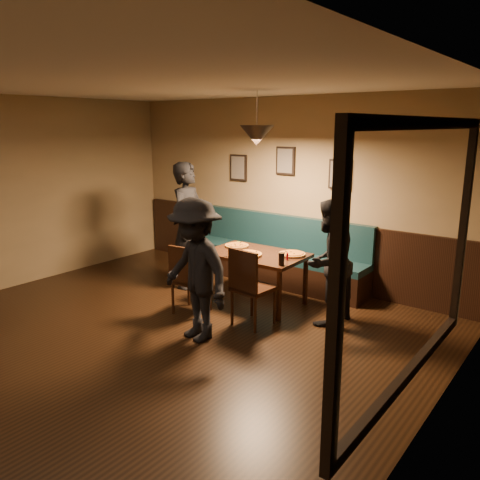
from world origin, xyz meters
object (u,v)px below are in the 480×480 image
Objects in this scene: diner_front at (195,270)px; tabasco_bottle at (287,256)px; diner_left at (189,225)px; soda_glass at (281,259)px; booth_bench at (274,251)px; chair_near_left at (191,278)px; dining_table at (256,278)px; chair_near_right at (253,286)px; diner_right at (328,262)px.

tabasco_bottle is at bearing 85.41° from diner_front.
soda_glass is (1.79, -0.25, -0.15)m from diner_left.
booth_bench is 19.61× the size of soda_glass.
booth_bench is at bearing -55.89° from diner_left.
booth_bench is 1.85× the size of diner_front.
chair_near_left is at bearing -95.35° from booth_bench.
dining_table is 8.60× the size of soda_glass.
soda_glass is at bearing -53.08° from booth_bench.
soda_glass reaches higher than dining_table.
booth_bench is 1.37m from diner_left.
diner_left reaches higher than chair_near_left.
chair_near_right is 0.52× the size of diner_left.
dining_table is (0.30, -0.90, -0.15)m from booth_bench.
diner_front reaches higher than diner_right.
chair_near_right is at bearing 81.06° from diner_front.
diner_left is at bearing 148.29° from diner_front.
diner_right is (2.29, 0.02, -0.16)m from diner_left.
chair_near_right is 0.63× the size of diner_right.
diner_front is 1.34m from tabasco_bottle.
booth_bench reaches higher than chair_near_right.
diner_left is (-0.75, 0.76, 0.48)m from chair_near_left.
chair_near_right is (0.41, -0.61, 0.13)m from dining_table.
diner_front reaches higher than tabasco_bottle.
dining_table is at bearing -85.58° from diner_right.
booth_bench is 26.64× the size of tabasco_bottle.
chair_near_left is at bearing 149.73° from diner_front.
booth_bench is at bearing -118.40° from diner_right.
dining_table is at bearing -71.56° from booth_bench.
diner_left is 16.56× the size of tabasco_bottle.
diner_right is at bearing 46.25° from chair_near_right.
dining_table is at bearing 51.90° from chair_near_left.
chair_near_right reaches higher than dining_table.
dining_table is 1.34m from diner_left.
diner_right reaches higher than chair_near_left.
diner_front is at bearing -50.64° from chair_near_left.
diner_left is 12.19× the size of soda_glass.
booth_bench is 1.95× the size of diner_right.
chair_near_right is at bearing -58.26° from dining_table.
diner_right is (0.67, 0.60, 0.28)m from chair_near_right.
chair_near_left is (-0.16, -1.68, -0.04)m from booth_bench.
soda_glass is (0.45, 1.05, -0.03)m from diner_front.
diner_front is (0.13, -1.33, 0.46)m from dining_table.
dining_table is 0.86× the size of diner_right.
dining_table is 1.44× the size of chair_near_left.
soda_glass reaches higher than tabasco_bottle.
chair_near_left reaches higher than dining_table.
diner_left is 1.74m from tabasco_bottle.
soda_glass is at bearing -75.60° from tabasco_bottle.
booth_bench is at bearing 126.92° from soda_glass.
soda_glass is at bearing 79.24° from diner_front.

